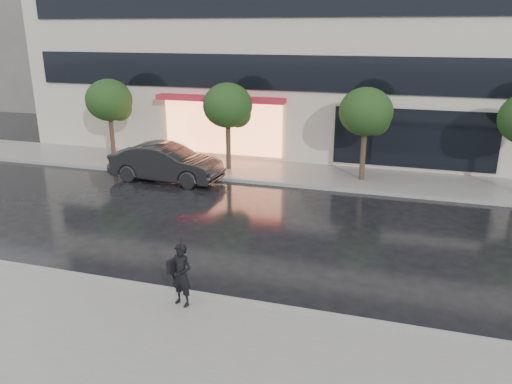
% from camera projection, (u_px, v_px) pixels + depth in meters
% --- Properties ---
extents(ground, '(120.00, 120.00, 0.00)m').
position_uv_depth(ground, '(206.00, 279.00, 13.00)').
color(ground, black).
rests_on(ground, ground).
extents(sidewalk_near, '(60.00, 4.50, 0.12)m').
position_uv_depth(sidewalk_near, '(144.00, 350.00, 10.02)').
color(sidewalk_near, slate).
rests_on(sidewalk_near, ground).
extents(sidewalk_far, '(60.00, 3.50, 0.12)m').
position_uv_depth(sidewalk_far, '(294.00, 173.00, 22.29)').
color(sidewalk_far, slate).
rests_on(sidewalk_far, ground).
extents(curb_near, '(60.00, 0.25, 0.14)m').
position_uv_depth(curb_near, '(190.00, 295.00, 12.07)').
color(curb_near, gray).
rests_on(curb_near, ground).
extents(curb_far, '(60.00, 0.25, 0.14)m').
position_uv_depth(curb_far, '(284.00, 184.00, 20.70)').
color(curb_far, gray).
rests_on(curb_far, ground).
extents(bg_building_left, '(14.00, 10.00, 12.00)m').
position_uv_depth(bg_building_left, '(16.00, 32.00, 42.55)').
color(bg_building_left, '#59544F').
rests_on(bg_building_left, ground).
extents(tree_far_west, '(2.20, 2.20, 3.99)m').
position_uv_depth(tree_far_west, '(111.00, 102.00, 23.69)').
color(tree_far_west, '#33261C').
rests_on(tree_far_west, ground).
extents(tree_mid_west, '(2.20, 2.20, 3.99)m').
position_uv_depth(tree_mid_west, '(229.00, 107.00, 22.02)').
color(tree_mid_west, '#33261C').
rests_on(tree_mid_west, ground).
extents(tree_mid_east, '(2.20, 2.20, 3.99)m').
position_uv_depth(tree_mid_east, '(367.00, 113.00, 20.35)').
color(tree_mid_east, '#33261C').
rests_on(tree_mid_east, ground).
extents(parked_car, '(4.86, 1.85, 1.58)m').
position_uv_depth(parked_car, '(166.00, 163.00, 21.19)').
color(parked_car, black).
rests_on(parked_car, ground).
extents(pedestrian_with_umbrella, '(1.15, 1.16, 2.21)m').
position_uv_depth(pedestrian_with_umbrella, '(181.00, 246.00, 11.10)').
color(pedestrian_with_umbrella, black).
rests_on(pedestrian_with_umbrella, sidewalk_near).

